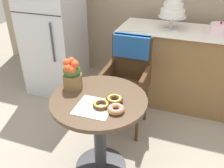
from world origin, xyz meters
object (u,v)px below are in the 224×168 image
donut_front (101,105)px  flower_vase (72,74)px  wicker_chair (129,69)px  donut_side (114,99)px  cafe_table (99,121)px  tiered_cake_stand (173,10)px  round_layer_cake (220,29)px  refrigerator (53,26)px  donut_mid (116,109)px

donut_front → flower_vase: (-0.30, 0.17, 0.10)m
wicker_chair → donut_side: bearing=-82.8°
cafe_table → tiered_cake_stand: (0.32, 1.30, 0.59)m
flower_vase → round_layer_cake: 1.59m
donut_side → refrigerator: size_ratio=0.07×
cafe_table → donut_front: donut_front is taller
flower_vase → round_layer_cake: size_ratio=1.24×
wicker_chair → donut_front: size_ratio=8.05×
cafe_table → donut_side: donut_side is taller
donut_front → donut_mid: bearing=-8.7°
donut_side → flower_vase: (-0.37, 0.08, 0.10)m
donut_side → donut_front: bearing=-127.7°
donut_front → round_layer_cake: bearing=60.9°
wicker_chair → flower_vase: 0.72m
wicker_chair → donut_side: size_ratio=7.84×
donut_mid → tiered_cake_stand: tiered_cake_stand is taller
tiered_cake_stand → round_layer_cake: 0.51m
tiered_cake_stand → donut_mid: bearing=-96.0°
refrigerator → tiered_cake_stand: bearing=8.3°
cafe_table → tiered_cake_stand: 1.46m
wicker_chair → donut_front: wicker_chair is taller
donut_side → refrigerator: bearing=136.7°
donut_mid → refrigerator: 1.72m
cafe_table → donut_front: 0.26m
wicker_chair → round_layer_cake: bearing=34.6°
donut_mid → round_layer_cake: (0.64, 1.37, 0.21)m
wicker_chair → donut_front: (0.03, -0.80, 0.10)m
donut_mid → donut_side: (-0.05, 0.10, -0.00)m
cafe_table → tiered_cake_stand: tiered_cake_stand is taller
donut_front → donut_mid: donut_mid is taller
cafe_table → wicker_chair: bearing=87.9°
cafe_table → donut_side: (0.12, -0.01, 0.23)m
wicker_chair → flower_vase: size_ratio=3.85×
cafe_table → flower_vase: bearing=163.6°
wicker_chair → flower_vase: flower_vase is taller
donut_mid → refrigerator: bearing=135.2°
donut_front → donut_side: 0.11m
wicker_chair → flower_vase: (-0.27, -0.63, 0.20)m
wicker_chair → tiered_cake_stand: 0.81m
donut_mid → flower_vase: size_ratio=0.48×
donut_front → round_layer_cake: (0.75, 1.35, 0.22)m
donut_mid → flower_vase: bearing=156.3°
tiered_cake_stand → donut_side: bearing=-98.5°
cafe_table → donut_side: size_ratio=5.92×
donut_side → refrigerator: (-1.17, 1.11, 0.11)m
wicker_chair → donut_side: wicker_chair is taller
wicker_chair → donut_front: 0.80m
cafe_table → flower_vase: 0.42m
round_layer_cake → donut_mid: bearing=-115.0°
donut_front → flower_vase: 0.36m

